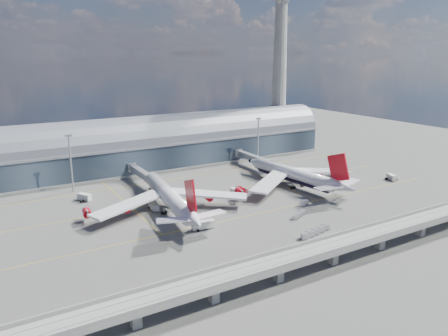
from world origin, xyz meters
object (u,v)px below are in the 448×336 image
control_tower (280,66)px  airliner_right (295,175)px  service_truck_3 (391,177)px  service_truck_5 (84,197)px  floodlight_mast_left (71,162)px  cargo_train_0 (299,215)px  floodlight_mast_right (258,139)px  cargo_train_1 (315,231)px  airliner_left (170,197)px  service_truck_4 (235,191)px  cargo_train_2 (304,203)px  service_truck_1 (208,216)px  service_truck_0 (154,206)px  service_truck_2 (203,225)px

control_tower → airliner_right: (-45.52, -72.79, -46.20)m
service_truck_3 → service_truck_5: bearing=-178.6°
control_tower → floodlight_mast_left: (-135.00, -28.00, -38.00)m
service_truck_3 → cargo_train_0: 72.12m
service_truck_3 → floodlight_mast_right: bearing=140.9°
service_truck_3 → floodlight_mast_left: bearing=175.8°
control_tower → cargo_train_1: 149.63m
airliner_left → airliner_right: (62.93, 1.46, -0.46)m
service_truck_4 → cargo_train_2: bearing=-55.9°
floodlight_mast_right → cargo_train_1: 100.38m
service_truck_1 → cargo_train_0: bearing=-102.1°
service_truck_4 → cargo_train_1: bearing=-87.6°
airliner_left → cargo_train_0: airliner_left is taller
airliner_left → service_truck_3: (110.12, -14.13, -4.47)m
floodlight_mast_left → service_truck_0: bearing=-61.8°
service_truck_2 → service_truck_4: size_ratio=1.70×
control_tower → service_truck_1: control_tower is taller
floodlight_mast_left → airliner_right: 100.40m
floodlight_mast_right → airliner_left: size_ratio=0.38×
service_truck_0 → service_truck_5: service_truck_5 is taller
floodlight_mast_right → service_truck_0: 89.00m
control_tower → service_truck_5: (-133.83, -43.56, -50.11)m
service_truck_1 → cargo_train_0: size_ratio=0.58×
airliner_left → cargo_train_1: size_ratio=4.62×
service_truck_0 → cargo_train_1: service_truck_0 is taller
airliner_right → cargo_train_2: size_ratio=12.41×
cargo_train_2 → service_truck_3: bearing=-65.2°
floodlight_mast_right → cargo_train_2: floodlight_mast_right is taller
control_tower → cargo_train_0: control_tower is taller
floodlight_mast_left → service_truck_0: floodlight_mast_left is taller
service_truck_3 → service_truck_2: bearing=-156.4°
floodlight_mast_right → service_truck_0: size_ratio=3.76×
airliner_right → floodlight_mast_left: bearing=148.0°
control_tower → airliner_right: 97.49m
control_tower → floodlight_mast_right: size_ratio=4.01×
floodlight_mast_left → service_truck_0: size_ratio=3.76×
airliner_right → service_truck_5: bearing=156.3°
service_truck_1 → cargo_train_2: size_ratio=0.96×
airliner_right → cargo_train_1: bearing=-127.7°
cargo_train_0 → service_truck_3: bearing=-52.7°
service_truck_2 → airliner_left: bearing=12.8°
cargo_train_2 → service_truck_5: bearing=74.5°
floodlight_mast_right → airliner_right: floodlight_mast_right is taller
airliner_left → control_tower: bearing=41.9°
service_truck_1 → service_truck_4: bearing=-36.9°
control_tower → floodlight_mast_right: 58.76m
floodlight_mast_right → cargo_train_1: (-39.87, -91.25, -12.62)m
airliner_left → service_truck_0: 8.42m
service_truck_0 → cargo_train_0: (44.31, -34.75, -0.65)m
floodlight_mast_right → cargo_train_1: bearing=-113.6°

